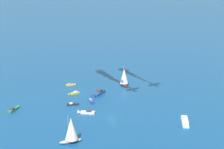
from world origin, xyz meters
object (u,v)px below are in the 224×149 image
object	(u,v)px
motorboat_trailing	(71,85)
sailboat_outer_ring_b	(71,130)
sailboat_inshore	(124,77)
motorboat_outer_ring_a	(91,101)
motorboat_ahead	(85,112)
motorboat_outer_ring_e	(185,122)
motorboat_mid_cluster	(73,93)
motorboat_offshore	(98,94)
motorboat_outer_ring_c	(14,109)
motorboat_far_port	(73,104)

from	to	relation	value
motorboat_trailing	sailboat_outer_ring_b	xyz separation A→B (m)	(-18.80, 60.00, 4.29)
sailboat_inshore	motorboat_outer_ring_a	size ratio (longest dim) A/B	1.88
motorboat_trailing	motorboat_ahead	distance (m)	38.90
motorboat_outer_ring_a	motorboat_outer_ring_e	size ratio (longest dim) A/B	0.57
motorboat_trailing	motorboat_mid_cluster	xyz separation A→B (m)	(-5.18, 13.04, 0.06)
motorboat_offshore	motorboat_outer_ring_c	xyz separation A→B (m)	(31.36, 24.75, -0.27)
motorboat_far_port	motorboat_outer_ring_c	distance (m)	25.55
motorboat_offshore	motorboat_outer_ring_a	distance (m)	9.81
motorboat_far_port	motorboat_mid_cluster	size ratio (longest dim) A/B	1.02
motorboat_outer_ring_a	motorboat_outer_ring_c	xyz separation A→B (m)	(30.62, 14.98, 0.09)
motorboat_ahead	motorboat_outer_ring_c	xyz separation A→B (m)	(31.24, 2.04, -0.05)
motorboat_far_port	motorboat_offshore	size ratio (longest dim) A/B	0.51
motorboat_trailing	motorboat_mid_cluster	bearing A→B (deg)	111.67
motorboat_ahead	motorboat_mid_cluster	world-z (taller)	motorboat_ahead
motorboat_offshore	motorboat_outer_ring_c	size ratio (longest dim) A/B	1.52
motorboat_ahead	motorboat_outer_ring_a	world-z (taller)	motorboat_ahead
motorboat_far_port	motorboat_ahead	xyz separation A→B (m)	(-7.83, 8.19, 0.16)
motorboat_far_port	motorboat_offshore	distance (m)	16.56
motorboat_offshore	motorboat_mid_cluster	xyz separation A→B (m)	(12.04, 0.82, -0.34)
sailboat_inshore	motorboat_mid_cluster	distance (m)	29.03
motorboat_outer_ring_a	sailboat_outer_ring_b	distance (m)	38.31
motorboat_far_port	motorboat_outer_ring_a	distance (m)	8.63
motorboat_trailing	motorboat_ahead	world-z (taller)	motorboat_ahead
motorboat_trailing	motorboat_outer_ring_c	distance (m)	39.59
motorboat_trailing	motorboat_ahead	bearing A→B (deg)	116.09
sailboat_outer_ring_b	motorboat_outer_ring_e	distance (m)	45.43
motorboat_trailing	motorboat_outer_ring_e	distance (m)	69.16
motorboat_offshore	sailboat_outer_ring_b	distance (m)	47.96
sailboat_inshore	sailboat_outer_ring_b	bearing A→B (deg)	82.07
sailboat_outer_ring_b	motorboat_outer_ring_e	bearing A→B (deg)	-150.23
motorboat_far_port	sailboat_inshore	world-z (taller)	sailboat_inshore
motorboat_offshore	motorboat_outer_ring_e	size ratio (longest dim) A/B	1.09
motorboat_outer_ring_c	motorboat_outer_ring_e	world-z (taller)	motorboat_outer_ring_e
sailboat_inshore	motorboat_offshore	bearing A→B (deg)	57.91
sailboat_inshore	motorboat_outer_ring_c	xyz separation A→B (m)	(41.94, 41.63, -4.16)
motorboat_trailing	motorboat_outer_ring_c	world-z (taller)	motorboat_outer_ring_c
motorboat_mid_cluster	motorboat_outer_ring_e	distance (m)	58.30
sailboat_inshore	motorboat_mid_cluster	xyz separation A→B (m)	(22.62, 17.69, -4.24)
motorboat_mid_cluster	motorboat_far_port	bearing A→B (deg)	106.65
sailboat_inshore	motorboat_outer_ring_e	xyz separation A→B (m)	(-30.28, 42.18, -3.95)
motorboat_mid_cluster	sailboat_outer_ring_b	size ratio (longest dim) A/B	0.51
sailboat_inshore	motorboat_mid_cluster	world-z (taller)	sailboat_inshore
sailboat_inshore	motorboat_outer_ring_e	size ratio (longest dim) A/B	1.07
motorboat_far_port	sailboat_outer_ring_b	bearing A→B (deg)	105.98
motorboat_ahead	motorboat_mid_cluster	xyz separation A→B (m)	(11.92, -21.90, -0.12)
motorboat_offshore	sailboat_outer_ring_b	bearing A→B (deg)	91.89
motorboat_outer_ring_c	motorboat_outer_ring_e	size ratio (longest dim) A/B	0.72
motorboat_outer_ring_a	motorboat_outer_ring_c	bearing A→B (deg)	26.06
motorboat_mid_cluster	motorboat_ahead	bearing A→B (deg)	118.57
motorboat_outer_ring_c	motorboat_ahead	bearing A→B (deg)	-176.27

